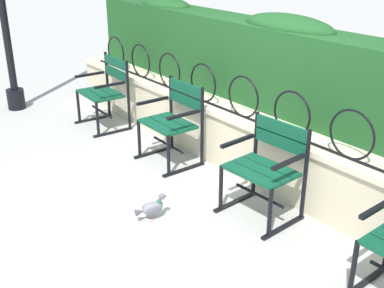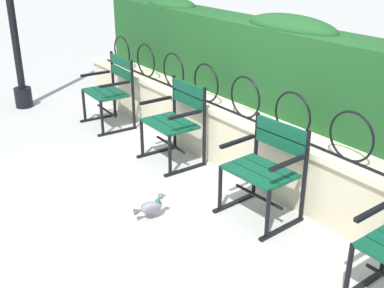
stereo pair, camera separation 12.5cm
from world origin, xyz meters
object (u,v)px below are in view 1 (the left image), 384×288
at_px(park_chair_leftmost, 106,90).
at_px(park_chair_centre_left, 174,120).
at_px(park_chair_centre_right, 267,166).
at_px(pigeon_near_chairs, 152,208).

xyz_separation_m(park_chair_leftmost, park_chair_centre_left, (1.38, 0.05, -0.01)).
bearing_deg(park_chair_centre_right, park_chair_leftmost, -179.26).
bearing_deg(pigeon_near_chairs, park_chair_centre_right, 58.38).
bearing_deg(park_chair_leftmost, park_chair_centre_left, 2.22).
relative_size(park_chair_leftmost, park_chair_centre_left, 1.02).
relative_size(park_chair_leftmost, park_chair_centre_right, 1.06).
relative_size(park_chair_centre_left, pigeon_near_chairs, 2.96).
height_order(park_chair_centre_left, park_chair_centre_right, park_chair_centre_left).
bearing_deg(park_chair_centre_right, park_chair_centre_left, 179.26).
bearing_deg(park_chair_leftmost, pigeon_near_chairs, -19.77).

